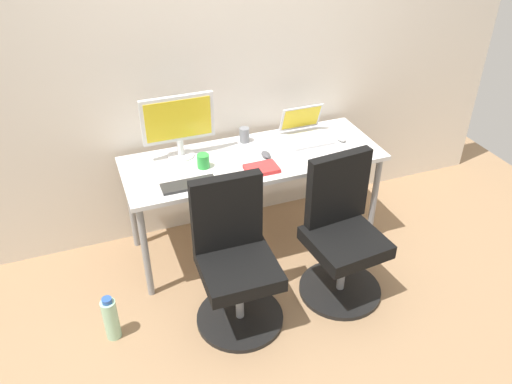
{
  "coord_description": "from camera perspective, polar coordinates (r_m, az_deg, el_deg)",
  "views": [
    {
      "loc": [
        -1.05,
        -2.83,
        2.45
      ],
      "look_at": [
        0.0,
        -0.05,
        0.47
      ],
      "focal_mm": 36.19,
      "sensor_mm": 36.0,
      "label": 1
    }
  ],
  "objects": [
    {
      "name": "water_bottle_on_floor",
      "position": [
        3.24,
        -15.75,
        -13.32
      ],
      "size": [
        0.09,
        0.09,
        0.31
      ],
      "color": "#A5D8B2",
      "rests_on": "ground"
    },
    {
      "name": "keyboard_by_monitor",
      "position": [
        3.19,
        -7.43,
        0.82
      ],
      "size": [
        0.34,
        0.12,
        0.02
      ],
      "primitive_type": "cube",
      "color": "#2D2D2D",
      "rests_on": "desk"
    },
    {
      "name": "notebook",
      "position": [
        3.32,
        0.63,
        2.6
      ],
      "size": [
        0.21,
        0.15,
        0.03
      ],
      "primitive_type": "cube",
      "color": "red",
      "rests_on": "desk"
    },
    {
      "name": "ground_plane",
      "position": [
        3.89,
        -0.26,
        -5.43
      ],
      "size": [
        5.28,
        5.28,
        0.0
      ],
      "primitive_type": "plane",
      "color": "#9E7A56"
    },
    {
      "name": "office_chair_right",
      "position": [
        3.31,
        9.43,
        -4.72
      ],
      "size": [
        0.54,
        0.54,
        0.94
      ],
      "color": "black",
      "rests_on": "ground"
    },
    {
      "name": "mouse_by_laptop",
      "position": [
        3.47,
        1.1,
        4.16
      ],
      "size": [
        0.06,
        0.1,
        0.03
      ],
      "primitive_type": "ellipsoid",
      "color": "#515156",
      "rests_on": "desk"
    },
    {
      "name": "office_chair_left",
      "position": [
        3.07,
        -2.33,
        -7.69
      ],
      "size": [
        0.54,
        0.54,
        0.94
      ],
      "color": "black",
      "rests_on": "ground"
    },
    {
      "name": "desktop_monitor",
      "position": [
        3.41,
        -8.6,
        7.61
      ],
      "size": [
        0.48,
        0.18,
        0.43
      ],
      "color": "silver",
      "rests_on": "desk"
    },
    {
      "name": "keyboard_by_laptop",
      "position": [
        3.49,
        8.07,
        3.84
      ],
      "size": [
        0.34,
        0.12,
        0.02
      ],
      "primitive_type": "cube",
      "color": "silver",
      "rests_on": "desk"
    },
    {
      "name": "pen_cup",
      "position": [
        3.65,
        -1.3,
        6.33
      ],
      "size": [
        0.07,
        0.07,
        0.1
      ],
      "primitive_type": "cylinder",
      "color": "slate",
      "rests_on": "desk"
    },
    {
      "name": "back_wall",
      "position": [
        3.59,
        -2.65,
        14.89
      ],
      "size": [
        4.4,
        0.04,
        2.6
      ],
      "primitive_type": "cube",
      "color": "silver",
      "rests_on": "ground"
    },
    {
      "name": "open_laptop",
      "position": [
        3.72,
        5.51,
        6.75
      ],
      "size": [
        0.31,
        0.3,
        0.22
      ],
      "color": "silver",
      "rests_on": "desk"
    },
    {
      "name": "mouse_by_monitor",
      "position": [
        3.73,
        9.41,
        5.87
      ],
      "size": [
        0.06,
        0.1,
        0.03
      ],
      "primitive_type": "ellipsoid",
      "color": "#B7B7B7",
      "rests_on": "desk"
    },
    {
      "name": "desk",
      "position": [
        3.51,
        -0.29,
        3.0
      ],
      "size": [
        1.75,
        0.65,
        0.73
      ],
      "color": "silver",
      "rests_on": "ground"
    },
    {
      "name": "coffee_mug",
      "position": [
        3.35,
        -5.85,
        3.42
      ],
      "size": [
        0.08,
        0.08,
        0.09
      ],
      "primitive_type": "cylinder",
      "color": "green",
      "rests_on": "desk"
    }
  ]
}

